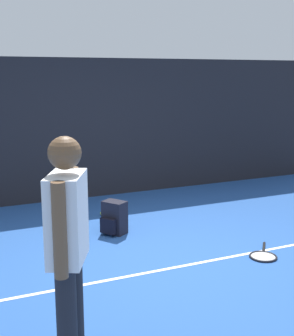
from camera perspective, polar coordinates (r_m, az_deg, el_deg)
name	(u,v)px	position (r m, az deg, el deg)	size (l,w,h in m)	color
ground_plane	(161,260)	(5.34, 1.78, -11.38)	(12.00, 12.00, 0.00)	#234C93
back_fence	(84,129)	(7.78, -7.83, 4.81)	(10.00, 0.10, 2.35)	black
court_line	(171,268)	(5.13, 3.02, -12.36)	(9.00, 0.05, 0.00)	white
tennis_player	(68,244)	(3.16, -9.83, -9.34)	(0.37, 0.49, 1.70)	black
tennis_racket	(263,256)	(5.59, 14.29, -10.54)	(0.53, 0.58, 0.03)	black
backpack	(114,218)	(6.11, -4.15, -6.26)	(0.38, 0.37, 0.44)	black
tennis_ball_near_player	(102,213)	(6.93, -5.59, -5.65)	(0.07, 0.07, 0.07)	#CCE033
tennis_ball_mid_court	(121,219)	(6.63, -3.20, -6.41)	(0.07, 0.07, 0.07)	#CCE033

